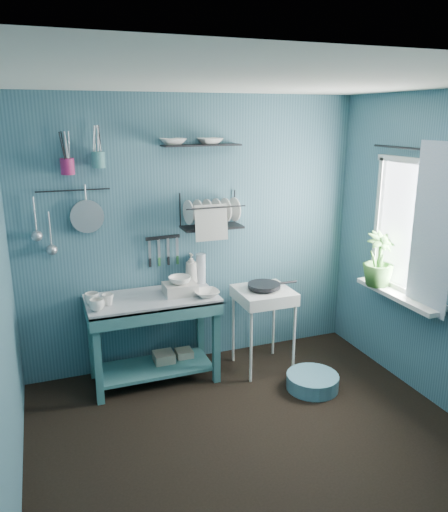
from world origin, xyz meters
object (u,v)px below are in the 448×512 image
object	(u,v)px
wash_tub	(180,289)
utensil_cup_magenta	(67,166)
water_bottle	(201,268)
mug_right	(92,299)
frying_pan	(264,285)
work_counter	(153,339)
storage_tin_large	(164,364)
storage_tin_small	(184,360)
utensil_cup_teal	(98,160)
floor_basin	(312,382)
mug_left	(97,305)
dish_rack	(212,211)
potted_plant	(379,259)
mug_mid	(108,300)
soap_bottle	(191,269)
colander	(87,217)
hotplate_stand	(263,329)

from	to	relation	value
wash_tub	utensil_cup_magenta	bearing A→B (deg)	163.99
water_bottle	mug_right	bearing A→B (deg)	-167.83
mug_right	frying_pan	bearing A→B (deg)	-4.79
work_counter	storage_tin_large	world-z (taller)	work_counter
utensil_cup_magenta	storage_tin_small	bearing A→B (deg)	-9.05
wash_tub	storage_tin_small	bearing A→B (deg)	63.43
work_counter	utensil_cup_teal	world-z (taller)	utensil_cup_teal
storage_tin_small	floor_basin	distance (m)	1.20
mug_left	dish_rack	size ratio (longest dim) A/B	0.22
utensil_cup_teal	potted_plant	world-z (taller)	utensil_cup_teal
mug_mid	storage_tin_large	distance (m)	0.88
wash_tub	soap_bottle	xyz separation A→B (m)	(0.17, 0.22, 0.10)
mug_left	wash_tub	world-z (taller)	wash_tub
mug_mid	colander	xyz separation A→B (m)	(-0.09, 0.31, 0.65)
soap_bottle	water_bottle	xyz separation A→B (m)	(0.10, 0.02, -0.01)
frying_pan	dish_rack	size ratio (longest dim) A/B	0.55
soap_bottle	dish_rack	bearing A→B (deg)	-7.94
potted_plant	mug_mid	bearing A→B (deg)	169.08
mug_mid	hotplate_stand	bearing A→B (deg)	-2.74
storage_tin_large	floor_basin	xyz separation A→B (m)	(1.16, -0.69, -0.04)
utensil_cup_teal	storage_tin_small	size ratio (longest dim) A/B	0.65
soap_bottle	utensil_cup_teal	xyz separation A→B (m)	(-0.77, 0.02, 1.01)
soap_bottle	storage_tin_small	distance (m)	0.86
utensil_cup_magenta	utensil_cup_teal	size ratio (longest dim) A/B	1.00
hotplate_stand	work_counter	bearing A→B (deg)	171.77
mug_mid	frying_pan	xyz separation A→B (m)	(1.39, -0.07, -0.02)
soap_bottle	dish_rack	xyz separation A→B (m)	(0.20, -0.03, 0.54)
mug_mid	utensil_cup_teal	bearing A→B (deg)	83.72
mug_mid	utensil_cup_teal	xyz separation A→B (m)	(0.03, 0.28, 1.12)
frying_pan	dish_rack	world-z (taller)	dish_rack
storage_tin_large	frying_pan	bearing A→B (deg)	-10.97
work_counter	mug_left	bearing A→B (deg)	-157.05
hotplate_stand	water_bottle	bearing A→B (deg)	143.68
mug_left	wash_tub	size ratio (longest dim) A/B	0.44
floor_basin	colander	bearing A→B (deg)	152.66
dish_rack	storage_tin_small	xyz separation A→B (m)	(-0.32, -0.09, -1.38)
colander	floor_basin	xyz separation A→B (m)	(1.73, -0.89, -1.42)
wash_tub	dish_rack	distance (m)	0.76
work_counter	potted_plant	xyz separation A→B (m)	(1.95, -0.51, 0.68)
utensil_cup_magenta	hotplate_stand	bearing A→B (deg)	-12.27
utensil_cup_magenta	soap_bottle	bearing A→B (deg)	-1.27
mug_right	utensil_cup_magenta	distance (m)	1.10
water_bottle	hotplate_stand	bearing A→B (deg)	-35.23
wash_tub	work_counter	bearing A→B (deg)	175.43
utensil_cup_magenta	dish_rack	bearing A→B (deg)	-2.36
frying_pan	storage_tin_large	size ratio (longest dim) A/B	1.36
water_bottle	floor_basin	distance (m)	1.43
utensil_cup_magenta	potted_plant	xyz separation A→B (m)	(2.55, -0.73, -0.84)
wash_tub	frying_pan	distance (m)	0.77
storage_tin_large	wash_tub	bearing A→B (deg)	-25.02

